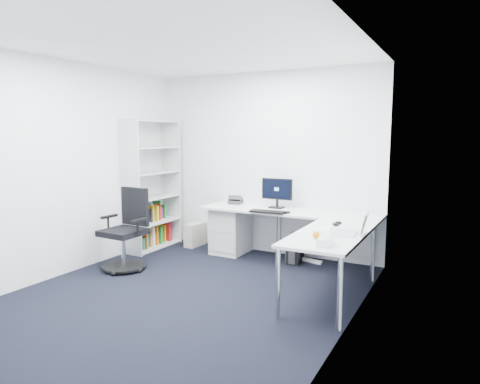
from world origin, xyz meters
The scene contains 21 objects.
ground centered at (0.00, 0.00, 0.00)m, with size 4.20×4.20×0.00m, color black.
ceiling centered at (0.00, 0.00, 2.70)m, with size 4.20×4.20×0.00m, color white.
wall_back centered at (0.00, 2.10, 1.35)m, with size 3.60×0.02×2.70m, color white.
wall_left centered at (-1.80, 0.00, 1.35)m, with size 0.02×4.20×2.70m, color white.
wall_right centered at (1.80, 0.00, 1.35)m, with size 0.02×4.20×2.70m, color white.
l_desk centered at (0.55, 1.40, 0.37)m, with size 2.52×1.41×0.74m, color silver, non-canonical shape.
drawer_pedestal centered at (-0.40, 1.80, 0.36)m, with size 0.46×0.58×0.71m, color silver.
bookshelf centered at (-1.62, 1.45, 1.00)m, with size 0.39×1.00×2.01m, color silver, non-canonical shape.
task_chair centered at (-1.25, 0.39, 0.54)m, with size 0.60×0.60×1.07m, color black, non-canonical shape.
black_pc_tower centered at (0.64, 1.80, 0.19)m, with size 0.17×0.39×0.38m, color black.
beige_pc_tower centered at (-1.11, 1.86, 0.18)m, with size 0.17×0.38×0.37m, color #B8AF9C.
power_strip centered at (0.83, 1.87, 0.02)m, with size 0.37×0.06×0.04m, color white.
monitor centered at (0.32, 1.84, 0.96)m, with size 0.46×0.15×0.44m, color black, non-canonical shape.
black_keyboard centered at (0.36, 1.45, 0.75)m, with size 0.48×0.17×0.02m, color black.
mouse centered at (0.61, 1.50, 0.75)m, with size 0.05×0.09×0.03m, color black.
desk_phone centered at (-0.37, 1.89, 0.80)m, with size 0.19×0.19×0.13m, color #2B2B2D, non-canonical shape.
laptop centered at (1.59, 0.70, 0.86)m, with size 0.35×0.34×0.25m, color silver, non-canonical shape.
white_keyboard centered at (1.36, 0.83, 0.74)m, with size 0.12×0.40×0.01m, color white.
headphones centered at (1.40, 1.11, 0.76)m, with size 0.11×0.17×0.05m, color black, non-canonical shape.
orange_fruit centered at (1.39, 0.35, 0.77)m, with size 0.07×0.07×0.07m, color orange.
tissue_box centered at (1.56, 0.14, 0.77)m, with size 0.11×0.21×0.07m, color white.
Camera 1 is at (2.70, -3.74, 1.78)m, focal length 32.00 mm.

